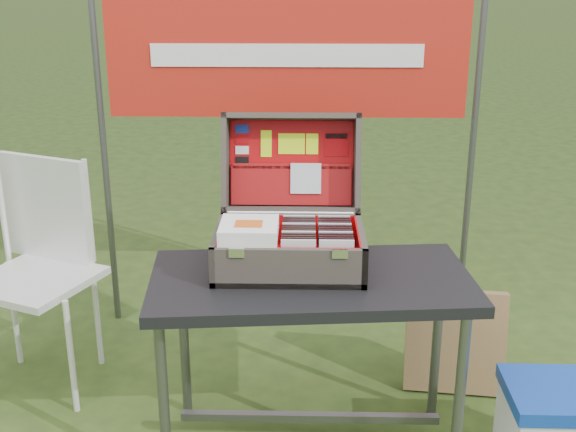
{
  "coord_description": "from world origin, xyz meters",
  "views": [
    {
      "loc": [
        0.08,
        -2.14,
        1.67
      ],
      "look_at": [
        0.03,
        0.1,
        0.89
      ],
      "focal_mm": 45.0,
      "sensor_mm": 36.0,
      "label": 1
    }
  ],
  "objects_px": {
    "cardboard_box": "(455,341)",
    "table": "(310,364)",
    "chair": "(35,283)",
    "suitcase": "(290,197)"
  },
  "relations": [
    {
      "from": "cardboard_box",
      "to": "table",
      "type": "bearing_deg",
      "value": -138.95
    },
    {
      "from": "chair",
      "to": "suitcase",
      "type": "bearing_deg",
      "value": 9.38
    },
    {
      "from": "table",
      "to": "chair",
      "type": "distance_m",
      "value": 1.17
    },
    {
      "from": "table",
      "to": "chair",
      "type": "xyz_separation_m",
      "value": [
        -1.1,
        0.38,
        0.13
      ]
    },
    {
      "from": "suitcase",
      "to": "chair",
      "type": "bearing_deg",
      "value": 166.68
    },
    {
      "from": "table",
      "to": "suitcase",
      "type": "height_order",
      "value": "suitcase"
    },
    {
      "from": "chair",
      "to": "table",
      "type": "bearing_deg",
      "value": 3.76
    },
    {
      "from": "table",
      "to": "cardboard_box",
      "type": "relative_size",
      "value": 2.56
    },
    {
      "from": "table",
      "to": "chair",
      "type": "height_order",
      "value": "chair"
    },
    {
      "from": "table",
      "to": "chair",
      "type": "relative_size",
      "value": 1.15
    }
  ]
}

